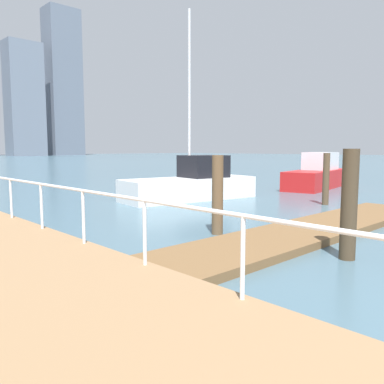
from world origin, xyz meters
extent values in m
plane|color=#476675|center=(0.00, 20.00, 0.00)|extent=(300.00, 300.00, 0.00)
cube|color=brown|center=(2.51, 6.33, 0.09)|extent=(12.01, 2.00, 0.18)
cylinder|color=white|center=(-3.15, 4.00, 0.93)|extent=(0.06, 0.06, 1.05)
cylinder|color=white|center=(-3.15, 6.00, 0.93)|extent=(0.06, 0.06, 1.05)
cylinder|color=white|center=(-3.15, 8.01, 0.93)|extent=(0.06, 0.06, 1.05)
cylinder|color=white|center=(-3.15, 10.01, 0.93)|extent=(0.06, 0.06, 1.05)
cylinder|color=white|center=(-3.15, 12.01, 0.93)|extent=(0.06, 0.06, 1.05)
cylinder|color=white|center=(-3.15, 7.00, 1.45)|extent=(0.06, 22.02, 0.06)
cylinder|color=#473826|center=(0.90, 4.54, 1.13)|extent=(0.32, 0.32, 2.26)
cylinder|color=brown|center=(7.99, 8.77, 1.05)|extent=(0.26, 0.26, 2.10)
cylinder|color=brown|center=(0.73, 8.01, 1.05)|extent=(0.30, 0.30, 2.10)
cube|color=white|center=(5.16, 13.83, 0.48)|extent=(6.44, 2.95, 0.97)
cube|color=black|center=(5.93, 13.72, 1.47)|extent=(2.09, 1.90, 1.01)
cylinder|color=silver|center=(5.16, 13.83, 4.60)|extent=(0.12, 0.12, 7.27)
cube|color=red|center=(13.93, 12.49, 0.52)|extent=(6.30, 2.98, 1.05)
cube|color=white|center=(14.64, 12.63, 1.56)|extent=(2.59, 1.91, 1.02)
cube|color=slate|center=(43.77, 134.56, 18.41)|extent=(11.19, 7.73, 36.83)
cube|color=slate|center=(59.20, 138.21, 25.80)|extent=(11.45, 8.97, 51.60)
camera|label=1|loc=(-6.84, 1.02, 2.26)|focal=36.74mm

